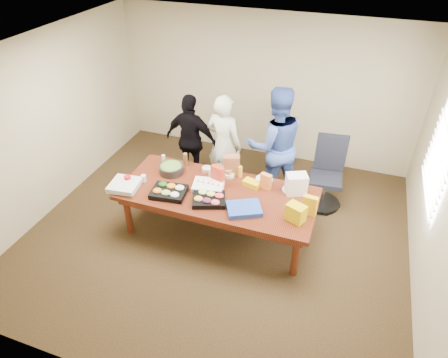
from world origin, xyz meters
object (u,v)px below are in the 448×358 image
at_px(conference_table, 218,212).
at_px(office_chair, 326,176).
at_px(person_center, 224,145).
at_px(person_right, 275,145).
at_px(sheet_cake, 208,186).
at_px(salad_bowl, 171,169).

relative_size(conference_table, office_chair, 2.44).
height_order(person_center, person_right, person_right).
height_order(person_right, sheet_cake, person_right).
relative_size(conference_table, person_center, 1.61).
bearing_deg(sheet_cake, office_chair, 24.97).
bearing_deg(person_right, sheet_cake, 31.01).
bearing_deg(salad_bowl, person_right, 34.72).
bearing_deg(conference_table, person_center, 104.90).
bearing_deg(sheet_cake, person_right, 47.63).
height_order(conference_table, person_right, person_right).
distance_m(person_center, salad_bowl, 1.02).
height_order(office_chair, person_right, person_right).
xyz_separation_m(person_right, salad_bowl, (-1.37, -0.95, -0.16)).
distance_m(conference_table, salad_bowl, 0.97).
bearing_deg(person_center, office_chair, -165.74).
xyz_separation_m(person_center, salad_bowl, (-0.55, -0.86, -0.06)).
height_order(conference_table, salad_bowl, salad_bowl).
xyz_separation_m(person_center, sheet_cake, (0.13, -1.04, -0.08)).
distance_m(person_center, sheet_cake, 1.05).
relative_size(sheet_cake, salad_bowl, 1.17).
bearing_deg(office_chair, conference_table, -145.89).
bearing_deg(office_chair, sheet_cake, -150.12).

